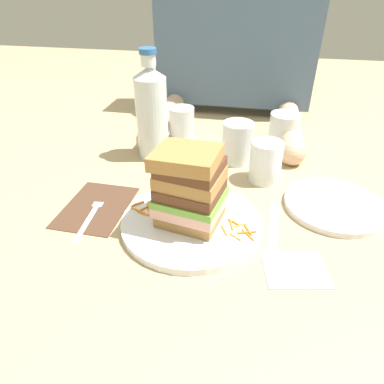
# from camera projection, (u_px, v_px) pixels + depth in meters

# --- Properties ---
(ground_plane) EXTENTS (3.00, 3.00, 0.00)m
(ground_plane) POSITION_uv_depth(u_px,v_px,m) (191.00, 223.00, 0.64)
(ground_plane) COLOR tan
(main_plate) EXTENTS (0.25, 0.25, 0.01)m
(main_plate) POSITION_uv_depth(u_px,v_px,m) (189.00, 222.00, 0.63)
(main_plate) COLOR white
(main_plate) RESTS_ON ground_plane
(sandwich) EXTENTS (0.13, 0.12, 0.14)m
(sandwich) POSITION_uv_depth(u_px,v_px,m) (188.00, 187.00, 0.59)
(sandwich) COLOR #A87A42
(sandwich) RESTS_ON main_plate
(carrot_shred_0) EXTENTS (0.03, 0.02, 0.00)m
(carrot_shred_0) POSITION_uv_depth(u_px,v_px,m) (138.00, 209.00, 0.65)
(carrot_shred_0) COLOR orange
(carrot_shred_0) RESTS_ON main_plate
(carrot_shred_1) EXTENTS (0.02, 0.02, 0.00)m
(carrot_shred_1) POSITION_uv_depth(u_px,v_px,m) (143.00, 209.00, 0.65)
(carrot_shred_1) COLOR orange
(carrot_shred_1) RESTS_ON main_plate
(carrot_shred_2) EXTENTS (0.03, 0.02, 0.00)m
(carrot_shred_2) POSITION_uv_depth(u_px,v_px,m) (136.00, 212.00, 0.64)
(carrot_shred_2) COLOR orange
(carrot_shred_2) RESTS_ON main_plate
(carrot_shred_3) EXTENTS (0.02, 0.01, 0.00)m
(carrot_shred_3) POSITION_uv_depth(u_px,v_px,m) (155.00, 207.00, 0.66)
(carrot_shred_3) COLOR orange
(carrot_shred_3) RESTS_ON main_plate
(carrot_shred_4) EXTENTS (0.02, 0.00, 0.00)m
(carrot_shred_4) POSITION_uv_depth(u_px,v_px,m) (147.00, 215.00, 0.64)
(carrot_shred_4) COLOR orange
(carrot_shred_4) RESTS_ON main_plate
(carrot_shred_5) EXTENTS (0.02, 0.01, 0.00)m
(carrot_shred_5) POSITION_uv_depth(u_px,v_px,m) (153.00, 204.00, 0.67)
(carrot_shred_5) COLOR orange
(carrot_shred_5) RESTS_ON main_plate
(carrot_shred_6) EXTENTS (0.02, 0.02, 0.00)m
(carrot_shred_6) POSITION_uv_depth(u_px,v_px,m) (151.00, 212.00, 0.64)
(carrot_shred_6) COLOR orange
(carrot_shred_6) RESTS_ON main_plate
(carrot_shred_7) EXTENTS (0.02, 0.02, 0.00)m
(carrot_shred_7) POSITION_uv_depth(u_px,v_px,m) (138.00, 204.00, 0.66)
(carrot_shred_7) COLOR orange
(carrot_shred_7) RESTS_ON main_plate
(carrot_shred_8) EXTENTS (0.02, 0.02, 0.00)m
(carrot_shred_8) POSITION_uv_depth(u_px,v_px,m) (235.00, 237.00, 0.58)
(carrot_shred_8) COLOR orange
(carrot_shred_8) RESTS_ON main_plate
(carrot_shred_9) EXTENTS (0.02, 0.02, 0.00)m
(carrot_shred_9) POSITION_uv_depth(u_px,v_px,m) (240.00, 225.00, 0.61)
(carrot_shred_9) COLOR orange
(carrot_shred_9) RESTS_ON main_plate
(carrot_shred_10) EXTENTS (0.01, 0.03, 0.00)m
(carrot_shred_10) POSITION_uv_depth(u_px,v_px,m) (224.00, 230.00, 0.60)
(carrot_shred_10) COLOR orange
(carrot_shred_10) RESTS_ON main_plate
(carrot_shred_11) EXTENTS (0.03, 0.01, 0.00)m
(carrot_shred_11) POSITION_uv_depth(u_px,v_px,m) (247.00, 232.00, 0.59)
(carrot_shred_11) COLOR orange
(carrot_shred_11) RESTS_ON main_plate
(carrot_shred_12) EXTENTS (0.02, 0.03, 0.00)m
(carrot_shred_12) POSITION_uv_depth(u_px,v_px,m) (248.00, 235.00, 0.59)
(carrot_shred_12) COLOR orange
(carrot_shred_12) RESTS_ON main_plate
(carrot_shred_13) EXTENTS (0.01, 0.03, 0.00)m
(carrot_shred_13) POSITION_uv_depth(u_px,v_px,m) (231.00, 225.00, 0.61)
(carrot_shred_13) COLOR orange
(carrot_shred_13) RESTS_ON main_plate
(carrot_shred_14) EXTENTS (0.02, 0.03, 0.00)m
(carrot_shred_14) POSITION_uv_depth(u_px,v_px,m) (248.00, 230.00, 0.60)
(carrot_shred_14) COLOR orange
(carrot_shred_14) RESTS_ON main_plate
(carrot_shred_15) EXTENTS (0.02, 0.02, 0.00)m
(carrot_shred_15) POSITION_uv_depth(u_px,v_px,m) (233.00, 224.00, 0.61)
(carrot_shred_15) COLOR orange
(carrot_shred_15) RESTS_ON main_plate
(napkin_dark) EXTENTS (0.13, 0.17, 0.00)m
(napkin_dark) POSITION_uv_depth(u_px,v_px,m) (96.00, 207.00, 0.68)
(napkin_dark) COLOR #4C3323
(napkin_dark) RESTS_ON ground_plane
(fork) EXTENTS (0.03, 0.17, 0.00)m
(fork) POSITION_uv_depth(u_px,v_px,m) (92.00, 212.00, 0.66)
(fork) COLOR silver
(fork) RESTS_ON napkin_dark
(knife) EXTENTS (0.02, 0.20, 0.00)m
(knife) POSITION_uv_depth(u_px,v_px,m) (273.00, 235.00, 0.61)
(knife) COLOR silver
(knife) RESTS_ON ground_plane
(juice_glass) EXTENTS (0.07, 0.07, 0.09)m
(juice_glass) POSITION_uv_depth(u_px,v_px,m) (265.00, 164.00, 0.75)
(juice_glass) COLOR white
(juice_glass) RESTS_ON ground_plane
(water_bottle) EXTENTS (0.08, 0.08, 0.26)m
(water_bottle) POSITION_uv_depth(u_px,v_px,m) (152.00, 112.00, 0.81)
(water_bottle) COLOR silver
(water_bottle) RESTS_ON ground_plane
(empty_tumbler_0) EXTENTS (0.07, 0.07, 0.09)m
(empty_tumbler_0) POSITION_uv_depth(u_px,v_px,m) (182.00, 124.00, 0.92)
(empty_tumbler_0) COLOR silver
(empty_tumbler_0) RESTS_ON ground_plane
(empty_tumbler_1) EXTENTS (0.07, 0.07, 0.10)m
(empty_tumbler_1) POSITION_uv_depth(u_px,v_px,m) (237.00, 142.00, 0.82)
(empty_tumbler_1) COLOR silver
(empty_tumbler_1) RESTS_ON ground_plane
(empty_tumbler_2) EXTENTS (0.08, 0.08, 0.09)m
(empty_tumbler_2) POSITION_uv_depth(u_px,v_px,m) (284.00, 131.00, 0.89)
(empty_tumbler_2) COLOR silver
(empty_tumbler_2) RESTS_ON ground_plane
(side_plate) EXTENTS (0.19, 0.19, 0.01)m
(side_plate) POSITION_uv_depth(u_px,v_px,m) (334.00, 205.00, 0.68)
(side_plate) COLOR white
(side_plate) RESTS_ON ground_plane
(napkin_pink) EXTENTS (0.11, 0.10, 0.00)m
(napkin_pink) POSITION_uv_depth(u_px,v_px,m) (295.00, 269.00, 0.54)
(napkin_pink) COLOR pink
(napkin_pink) RESTS_ON ground_plane
(diner_across) EXTENTS (0.48, 0.49, 0.59)m
(diner_across) POSITION_uv_depth(u_px,v_px,m) (237.00, 22.00, 1.00)
(diner_across) COLOR #DBAD89
(diner_across) RESTS_ON ground_plane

